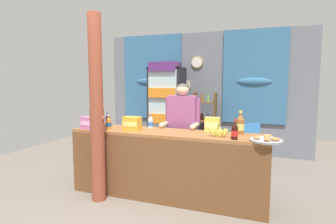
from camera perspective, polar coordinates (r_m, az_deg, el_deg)
ground_plane at (r=4.80m, az=1.88°, el=-13.11°), size 7.99×7.99×0.00m
back_wall_curtained at (r=6.35m, az=7.25°, el=4.41°), size 4.62×0.22×2.68m
stall_counter at (r=3.76m, az=-0.83°, el=-9.67°), size 2.69×0.58×0.92m
timber_post at (r=3.75m, az=-14.45°, el=-0.26°), size 0.21×0.19×2.47m
drink_fridge at (r=6.11m, az=-0.30°, el=1.63°), size 0.72×0.62×2.00m
bottle_shelf_rack at (r=6.03m, az=7.59°, el=-2.22°), size 0.48×0.28×1.36m
plastic_lawn_chair at (r=5.25m, az=15.61°, el=-6.04°), size 0.60×0.60×0.86m
shopkeeper at (r=4.22m, az=2.98°, el=-2.00°), size 0.55×0.42×1.56m
soda_bottle_iced_tea at (r=3.70m, az=14.68°, el=-2.45°), size 0.10×0.10×0.31m
soda_bottle_grape_soda at (r=4.32m, az=-12.27°, el=-1.62°), size 0.08×0.08×0.22m
soda_bottle_cola at (r=3.35m, az=13.57°, el=-3.82°), size 0.08×0.08×0.24m
soda_bottle_orange_soda at (r=4.06m, az=-12.14°, el=-2.21°), size 0.07×0.07×0.21m
soda_bottle_water at (r=4.05m, az=-3.64°, el=-2.12°), size 0.08×0.08×0.21m
snack_box_choco_powder at (r=3.89m, az=-7.40°, el=-2.38°), size 0.24×0.15×0.19m
snack_box_instant_noodle at (r=3.79m, az=9.12°, el=-2.58°), size 0.19×0.11×0.20m
snack_box_wafer at (r=4.14m, az=-15.89°, el=-2.17°), size 0.22×0.13×0.17m
pastry_tray at (r=3.35m, az=19.59°, el=-5.42°), size 0.37×0.37×0.07m
banana_bunch at (r=3.47m, az=10.31°, el=-4.10°), size 0.27×0.06×0.16m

